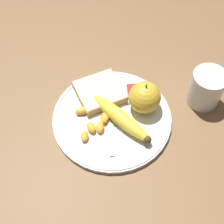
{
  "coord_description": "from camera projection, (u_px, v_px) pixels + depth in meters",
  "views": [
    {
      "loc": [
        -0.05,
        -0.39,
        0.62
      ],
      "look_at": [
        0.0,
        0.0,
        0.03
      ],
      "focal_mm": 50.0,
      "sensor_mm": 36.0,
      "label": 1
    }
  ],
  "objects": [
    {
      "name": "bread_slice",
      "position": [
        100.0,
        92.0,
        0.75
      ],
      "size": [
        0.13,
        0.12,
        0.02
      ],
      "color": "tan",
      "rests_on": "plate"
    },
    {
      "name": "orange_segment_1",
      "position": [
        91.0,
        127.0,
        0.7
      ],
      "size": [
        0.03,
        0.03,
        0.02
      ],
      "color": "#F9A32D",
      "rests_on": "plate"
    },
    {
      "name": "plate",
      "position": [
        112.0,
        118.0,
        0.72
      ],
      "size": [
        0.28,
        0.28,
        0.01
      ],
      "color": "silver",
      "rests_on": "ground_plane"
    },
    {
      "name": "orange_segment_0",
      "position": [
        105.0,
        117.0,
        0.71
      ],
      "size": [
        0.03,
        0.04,
        0.02
      ],
      "color": "#F9A32D",
      "rests_on": "plate"
    },
    {
      "name": "fork",
      "position": [
        110.0,
        119.0,
        0.72
      ],
      "size": [
        0.03,
        0.16,
        0.0
      ],
      "rotation": [
        0.0,
        0.0,
        14.06
      ],
      "color": "#B2B2B7",
      "rests_on": "plate"
    },
    {
      "name": "orange_segment_4",
      "position": [
        82.0,
        111.0,
        0.72
      ],
      "size": [
        0.03,
        0.02,
        0.02
      ],
      "color": "#F9A32D",
      "rests_on": "plate"
    },
    {
      "name": "banana",
      "position": [
        121.0,
        118.0,
        0.7
      ],
      "size": [
        0.13,
        0.16,
        0.03
      ],
      "color": "yellow",
      "rests_on": "plate"
    },
    {
      "name": "juice_glass",
      "position": [
        206.0,
        89.0,
        0.73
      ],
      "size": [
        0.08,
        0.08,
        0.09
      ],
      "color": "silver",
      "rests_on": "ground_plane"
    },
    {
      "name": "orange_segment_3",
      "position": [
        100.0,
        127.0,
        0.7
      ],
      "size": [
        0.02,
        0.03,
        0.02
      ],
      "color": "#F9A32D",
      "rests_on": "plate"
    },
    {
      "name": "apple",
      "position": [
        145.0,
        97.0,
        0.71
      ],
      "size": [
        0.07,
        0.07,
        0.08
      ],
      "color": "gold",
      "rests_on": "plate"
    },
    {
      "name": "jam_packet",
      "position": [
        135.0,
        91.0,
        0.75
      ],
      "size": [
        0.04,
        0.03,
        0.02
      ],
      "color": "silver",
      "rests_on": "plate"
    },
    {
      "name": "orange_segment_2",
      "position": [
        85.0,
        136.0,
        0.68
      ],
      "size": [
        0.02,
        0.03,
        0.02
      ],
      "color": "#F9A32D",
      "rests_on": "plate"
    },
    {
      "name": "ground_plane",
      "position": [
        112.0,
        120.0,
        0.73
      ],
      "size": [
        3.0,
        3.0,
        0.0
      ],
      "primitive_type": "plane",
      "color": "brown"
    }
  ]
}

